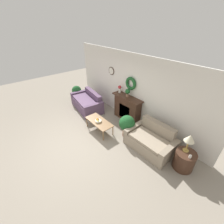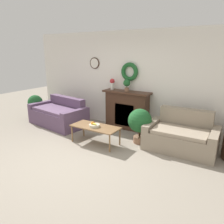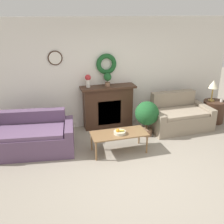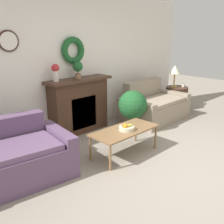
{
  "view_description": "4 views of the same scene",
  "coord_description": "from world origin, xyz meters",
  "views": [
    {
      "loc": [
        3.71,
        -1.6,
        3.7
      ],
      "look_at": [
        -0.07,
        1.54,
        0.63
      ],
      "focal_mm": 24.0,
      "sensor_mm": 36.0,
      "label": 1
    },
    {
      "loc": [
        2.8,
        -2.98,
        2.15
      ],
      "look_at": [
        0.02,
        1.48,
        0.68
      ],
      "focal_mm": 35.0,
      "sensor_mm": 36.0,
      "label": 2
    },
    {
      "loc": [
        -1.62,
        -3.75,
        2.8
      ],
      "look_at": [
        -0.17,
        1.31,
        0.78
      ],
      "focal_mm": 42.0,
      "sensor_mm": 36.0,
      "label": 3
    },
    {
      "loc": [
        -3.05,
        -1.7,
        1.93
      ],
      "look_at": [
        -0.12,
        1.25,
        0.66
      ],
      "focal_mm": 42.0,
      "sensor_mm": 36.0,
      "label": 4
    }
  ],
  "objects": [
    {
      "name": "table_lamp",
      "position": [
        2.74,
        1.87,
        1.01
      ],
      "size": [
        0.27,
        0.27,
        0.56
      ],
      "color": "#B28E42",
      "rests_on": "side_table_by_loveseat"
    },
    {
      "name": "loveseat_right",
      "position": [
        1.7,
        1.73,
        0.3
      ],
      "size": [
        1.55,
        0.97,
        0.87
      ],
      "rotation": [
        0.0,
        0.0,
        0.02
      ],
      "color": "gray",
      "rests_on": "ground_plane"
    },
    {
      "name": "potted_plant_on_mantel",
      "position": [
        -0.01,
        2.28,
        1.29
      ],
      "size": [
        0.19,
        0.19,
        0.32
      ],
      "color": "#8E664C",
      "rests_on": "fireplace"
    },
    {
      "name": "side_table_by_loveseat",
      "position": [
        2.81,
        1.82,
        0.29
      ],
      "size": [
        0.56,
        0.56,
        0.58
      ],
      "color": "#42281C",
      "rests_on": "ground_plane"
    },
    {
      "name": "coffee_table",
      "position": [
        -0.12,
        0.95,
        0.39
      ],
      "size": [
        1.17,
        0.52,
        0.43
      ],
      "color": "olive",
      "rests_on": "ground_plane"
    },
    {
      "name": "wall_back",
      "position": [
        -0.0,
        2.5,
        1.36
      ],
      "size": [
        6.8,
        0.18,
        2.7
      ],
      "color": "white",
      "rests_on": "ground_plane"
    },
    {
      "name": "potted_plant_floor_by_loveseat",
      "position": [
        0.75,
        1.55,
        0.53
      ],
      "size": [
        0.57,
        0.57,
        0.84
      ],
      "color": "#8E664C",
      "rests_on": "ground_plane"
    },
    {
      "name": "fruit_bowl",
      "position": [
        -0.13,
        0.91,
        0.47
      ],
      "size": [
        0.25,
        0.25,
        0.12
      ],
      "color": "beige",
      "rests_on": "coffee_table"
    },
    {
      "name": "mug",
      "position": [
        2.93,
        1.72,
        0.63
      ],
      "size": [
        0.07,
        0.07,
        0.09
      ],
      "color": "silver",
      "rests_on": "side_table_by_loveseat"
    },
    {
      "name": "couch_left",
      "position": [
        -1.89,
        1.51,
        0.3
      ],
      "size": [
        1.87,
        1.16,
        0.8
      ],
      "rotation": [
        0.0,
        0.0,
        -0.14
      ],
      "color": "#604766",
      "rests_on": "ground_plane"
    },
    {
      "name": "vase_on_mantel_left",
      "position": [
        -0.49,
        2.3,
        1.27
      ],
      "size": [
        0.14,
        0.14,
        0.31
      ],
      "color": "silver",
      "rests_on": "fireplace"
    },
    {
      "name": "ground_plane",
      "position": [
        0.0,
        0.0,
        0.0
      ],
      "size": [
        16.0,
        16.0,
        0.0
      ],
      "primitive_type": "plane",
      "color": "gray"
    },
    {
      "name": "fireplace",
      "position": [
        -0.0,
        2.29,
        0.55
      ],
      "size": [
        1.36,
        0.41,
        1.09
      ],
      "color": "#42281C",
      "rests_on": "ground_plane"
    }
  ]
}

